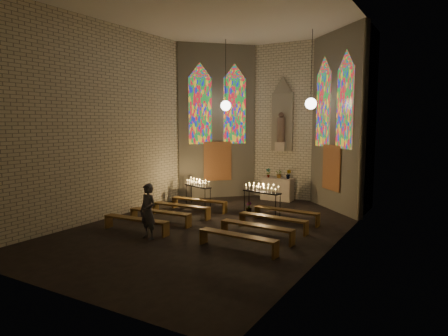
{
  "coord_description": "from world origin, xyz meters",
  "views": [
    {
      "loc": [
        6.85,
        -11.05,
        3.5
      ],
      "look_at": [
        -0.25,
        1.12,
        1.87
      ],
      "focal_mm": 32.0,
      "sensor_mm": 36.0,
      "label": 1
    }
  ],
  "objects_px": {
    "aisle_flower_pot": "(249,207)",
    "votive_stand_right": "(262,190)",
    "visitor": "(148,211)",
    "altar": "(277,189)",
    "votive_stand_left": "(198,184)"
  },
  "relations": [
    {
      "from": "aisle_flower_pot",
      "to": "votive_stand_left",
      "type": "relative_size",
      "value": 0.28
    },
    {
      "from": "votive_stand_right",
      "to": "votive_stand_left",
      "type": "bearing_deg",
      "value": -172.58
    },
    {
      "from": "aisle_flower_pot",
      "to": "visitor",
      "type": "height_order",
      "value": "visitor"
    },
    {
      "from": "aisle_flower_pot",
      "to": "votive_stand_right",
      "type": "xyz_separation_m",
      "value": [
        0.63,
        -0.19,
        0.77
      ]
    },
    {
      "from": "votive_stand_left",
      "to": "votive_stand_right",
      "type": "relative_size",
      "value": 0.92
    },
    {
      "from": "aisle_flower_pot",
      "to": "visitor",
      "type": "xyz_separation_m",
      "value": [
        -1.04,
        -4.65,
        0.63
      ]
    },
    {
      "from": "aisle_flower_pot",
      "to": "votive_stand_left",
      "type": "height_order",
      "value": "votive_stand_left"
    },
    {
      "from": "visitor",
      "to": "aisle_flower_pot",
      "type": "bearing_deg",
      "value": 87.56
    },
    {
      "from": "altar",
      "to": "aisle_flower_pot",
      "type": "relative_size",
      "value": 3.42
    },
    {
      "from": "aisle_flower_pot",
      "to": "visitor",
      "type": "distance_m",
      "value": 4.81
    },
    {
      "from": "votive_stand_left",
      "to": "votive_stand_right",
      "type": "bearing_deg",
      "value": 15.86
    },
    {
      "from": "altar",
      "to": "votive_stand_right",
      "type": "distance_m",
      "value": 3.18
    },
    {
      "from": "votive_stand_right",
      "to": "visitor",
      "type": "distance_m",
      "value": 4.77
    },
    {
      "from": "votive_stand_left",
      "to": "visitor",
      "type": "relative_size",
      "value": 0.88
    },
    {
      "from": "votive_stand_right",
      "to": "altar",
      "type": "bearing_deg",
      "value": 113.99
    }
  ]
}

